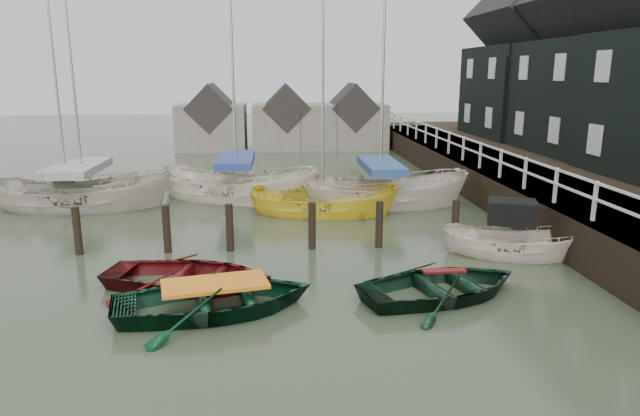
{
  "coord_description": "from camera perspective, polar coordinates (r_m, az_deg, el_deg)",
  "views": [
    {
      "loc": [
        0.13,
        -13.12,
        5.09
      ],
      "look_at": [
        1.38,
        2.31,
        1.4
      ],
      "focal_mm": 32.0,
      "sensor_mm": 36.0,
      "label": 1
    }
  ],
  "objects": [
    {
      "name": "mooring_pilings",
      "position": [
        16.81,
        -8.71,
        -2.6
      ],
      "size": [
        13.72,
        0.22,
        1.8
      ],
      "color": "black",
      "rests_on": "ground"
    },
    {
      "name": "sailboat_b",
      "position": [
        23.77,
        -8.29,
        1.05
      ],
      "size": [
        7.55,
        5.29,
        11.23
      ],
      "rotation": [
        0.0,
        0.0,
        1.16
      ],
      "color": "silver",
      "rests_on": "ground"
    },
    {
      "name": "sailboat_d",
      "position": [
        22.65,
        6.0,
        0.51
      ],
      "size": [
        7.09,
        3.57,
        12.46
      ],
      "rotation": [
        0.0,
        0.0,
        1.41
      ],
      "color": "beige",
      "rests_on": "ground"
    },
    {
      "name": "sailboat_c",
      "position": [
        21.06,
        0.27,
        -0.53
      ],
      "size": [
        5.8,
        3.15,
        9.85
      ],
      "rotation": [
        0.0,
        0.0,
        1.36
      ],
      "color": "yellow",
      "rests_on": "ground"
    },
    {
      "name": "rowboat_dkgreen",
      "position": [
        13.75,
        12.18,
        -8.65
      ],
      "size": [
        4.7,
        3.93,
        0.84
      ],
      "primitive_type": "imported",
      "rotation": [
        0.0,
        0.0,
        1.87
      ],
      "color": "black",
      "rests_on": "ground"
    },
    {
      "name": "ground",
      "position": [
        14.07,
        -4.89,
        -7.85
      ],
      "size": [
        120.0,
        120.0,
        0.0
      ],
      "primitive_type": "plane",
      "color": "#2D3924",
      "rests_on": "ground"
    },
    {
      "name": "pier",
      "position": [
        25.32,
        17.13,
        2.85
      ],
      "size": [
        3.04,
        32.0,
        2.7
      ],
      "color": "black",
      "rests_on": "ground"
    },
    {
      "name": "land_strip",
      "position": [
        27.96,
        27.61,
        1.38
      ],
      "size": [
        14.0,
        38.0,
        1.5
      ],
      "primitive_type": "cube",
      "color": "black",
      "rests_on": "ground"
    },
    {
      "name": "far_sheds",
      "position": [
        39.26,
        -3.63,
        8.67
      ],
      "size": [
        14.0,
        4.08,
        4.39
      ],
      "color": "#665B51",
      "rests_on": "ground"
    },
    {
      "name": "rowboat_red",
      "position": [
        14.36,
        -12.96,
        -7.71
      ],
      "size": [
        4.66,
        3.76,
        0.85
      ],
      "primitive_type": "imported",
      "rotation": [
        0.0,
        0.0,
        1.35
      ],
      "color": "#500B0D",
      "rests_on": "ground"
    },
    {
      "name": "motorboat",
      "position": [
        17.12,
        18.58,
        -4.22
      ],
      "size": [
        4.16,
        2.72,
        2.33
      ],
      "rotation": [
        0.0,
        0.0,
        1.22
      ],
      "color": "beige",
      "rests_on": "ground"
    },
    {
      "name": "sailboat_e",
      "position": [
        25.01,
        -23.86,
        0.66
      ],
      "size": [
        5.76,
        2.32,
        10.39
      ],
      "rotation": [
        0.0,
        0.0,
        1.54
      ],
      "color": "beige",
      "rests_on": "ground"
    },
    {
      "name": "sailboat_a",
      "position": [
        23.8,
        -22.43,
        0.18
      ],
      "size": [
        6.72,
        2.54,
        11.84
      ],
      "rotation": [
        0.0,
        0.0,
        1.57
      ],
      "color": "#B8AE9D",
      "rests_on": "ground"
    },
    {
      "name": "rowboat_green",
      "position": [
        12.85,
        -10.34,
        -10.16
      ],
      "size": [
        4.89,
        3.94,
        0.9
      ],
      "primitive_type": "imported",
      "rotation": [
        0.0,
        0.0,
        1.78
      ],
      "color": "black",
      "rests_on": "ground"
    }
  ]
}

